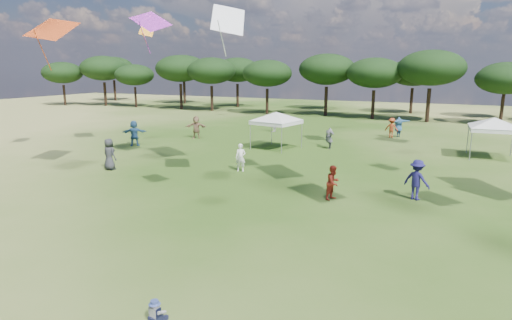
{
  "coord_description": "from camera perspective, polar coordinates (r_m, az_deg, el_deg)",
  "views": [
    {
      "loc": [
        5.75,
        -5.1,
        5.72
      ],
      "look_at": [
        0.63,
        6.0,
        3.07
      ],
      "focal_mm": 30.0,
      "sensor_mm": 36.0,
      "label": 1
    }
  ],
  "objects": [
    {
      "name": "tree_line",
      "position": [
        52.61,
        21.53,
        11.07
      ],
      "size": [
        108.78,
        17.63,
        7.77
      ],
      "color": "black",
      "rests_on": "ground"
    },
    {
      "name": "tent_left",
      "position": [
        30.47,
        2.74,
        6.18
      ],
      "size": [
        5.6,
        5.6,
        2.94
      ],
      "rotation": [
        0.0,
        0.0,
        -0.21
      ],
      "color": "gray",
      "rests_on": "ground"
    },
    {
      "name": "tent_right",
      "position": [
        31.12,
        29.22,
        4.74
      ],
      "size": [
        5.66,
        5.66,
        2.93
      ],
      "rotation": [
        0.0,
        0.0,
        0.05
      ],
      "color": "gray",
      "rests_on": "ground"
    },
    {
      "name": "toddler",
      "position": [
        10.58,
        -13.2,
        -19.22
      ],
      "size": [
        0.41,
        0.44,
        0.58
      ],
      "rotation": [
        0.0,
        0.0,
        -0.16
      ],
      "color": "black",
      "rests_on": "ground"
    },
    {
      "name": "festival_crowd",
      "position": [
        29.99,
        7.27,
        2.83
      ],
      "size": [
        30.26,
        20.75,
        1.92
      ],
      "color": "#504F54",
      "rests_on": "ground"
    }
  ]
}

